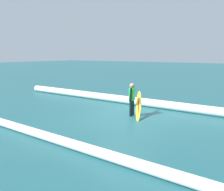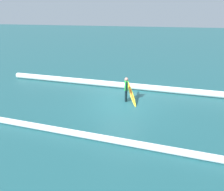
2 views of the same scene
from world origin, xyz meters
name	(u,v)px [view 1 (image 1 of 2)]	position (x,y,z in m)	size (l,w,h in m)	color
ground_plane	(123,117)	(0.00, 0.00, 0.00)	(138.75, 138.75, 0.00)	#1E5258
surfer	(132,98)	(-0.24, -0.41, 0.85)	(0.27, 0.56, 1.51)	black
surfboard	(139,105)	(-0.55, -0.48, 0.51)	(1.05, 1.82, 1.05)	yellow
wave_crest_foreground	(191,108)	(-2.37, -2.49, 0.22)	(0.44, 0.44, 23.75)	white
wave_crest_midground	(98,152)	(-1.81, 4.21, 0.15)	(0.30, 0.30, 19.72)	white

